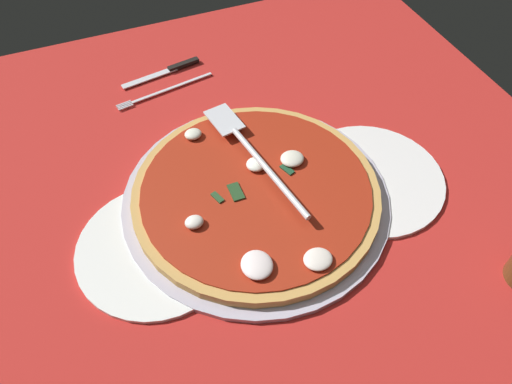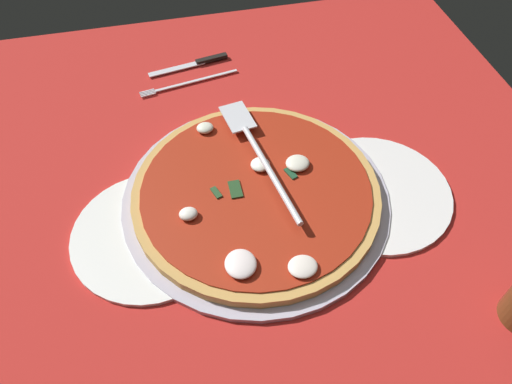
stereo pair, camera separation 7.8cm
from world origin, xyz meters
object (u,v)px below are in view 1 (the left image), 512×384
at_px(dinner_plate_right, 157,248).
at_px(pizza_server, 254,154).
at_px(dinner_plate_left, 369,178).
at_px(pizza, 256,193).
at_px(place_setting_near, 167,81).

height_order(dinner_plate_right, pizza_server, pizza_server).
bearing_deg(dinner_plate_left, pizza, -8.77).
distance_m(dinner_plate_left, place_setting_near, 0.46).
distance_m(dinner_plate_left, pizza, 0.20).
distance_m(dinner_plate_left, dinner_plate_right, 0.37).
xyz_separation_m(dinner_plate_left, place_setting_near, (0.25, -0.38, -0.00)).
bearing_deg(pizza, dinner_plate_left, 171.23).
xyz_separation_m(dinner_plate_left, pizza_server, (0.18, -0.09, 0.04)).
bearing_deg(dinner_plate_left, place_setting_near, -57.39).
bearing_deg(dinner_plate_right, dinner_plate_left, -179.97).
bearing_deg(pizza_server, dinner_plate_left, -125.78).
height_order(dinner_plate_right, pizza, pizza).
bearing_deg(pizza, place_setting_near, -81.78).
bearing_deg(dinner_plate_left, dinner_plate_right, 0.03).
height_order(dinner_plate_right, place_setting_near, place_setting_near).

